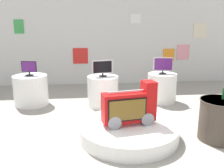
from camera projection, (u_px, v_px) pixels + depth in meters
ground_plane at (117, 145)px, 4.19m from camera, size 30.00×30.00×0.00m
back_wall_display at (101, 36)px, 8.23m from camera, size 12.73×0.13×3.30m
main_display_pedestal at (128, 131)px, 4.45m from camera, size 1.82×1.82×0.26m
novelty_firetruck_tv at (130, 108)px, 4.34m from camera, size 1.00×0.48×0.79m
display_pedestal_left_rear at (103, 91)px, 6.14m from camera, size 0.78×0.78×0.77m
tv_on_left_rear at (103, 68)px, 5.99m from camera, size 0.51×0.21×0.40m
display_pedestal_center_rear at (31, 90)px, 6.23m from camera, size 0.86×0.86×0.77m
tv_on_center_rear at (29, 68)px, 6.09m from camera, size 0.39×0.20×0.37m
display_pedestal_right_rear at (162, 88)px, 6.47m from camera, size 0.76×0.76×0.77m
tv_on_right_rear at (163, 65)px, 6.32m from camera, size 0.50×0.18×0.43m
side_table_round at (220, 120)px, 4.31m from camera, size 0.74×0.74×0.75m
bottle_on_side_table at (224, 93)px, 4.25m from camera, size 0.06×0.06×0.27m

